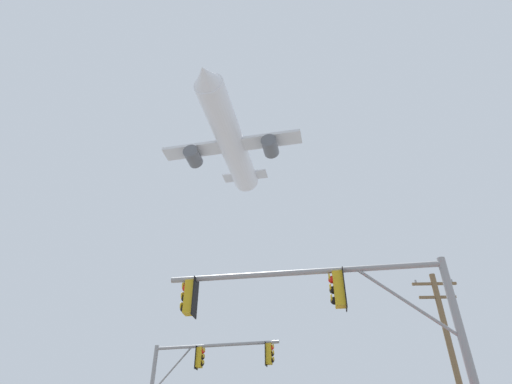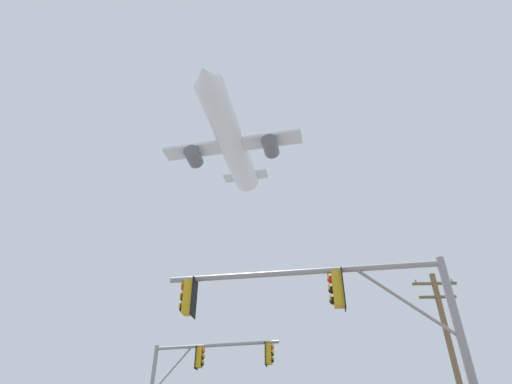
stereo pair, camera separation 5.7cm
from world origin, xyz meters
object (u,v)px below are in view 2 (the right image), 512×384
signal_pole_near (342,314)px  utility_pole (455,366)px  airplane (231,140)px  signal_pole_far (195,377)px

signal_pole_near → utility_pole: (6.44, 10.12, 0.68)m
airplane → utility_pole: bearing=-53.9°
signal_pole_far → airplane: size_ratio=0.28×
signal_pole_far → utility_pole: 11.90m
signal_pole_near → signal_pole_far: signal_pole_far is taller
signal_pole_far → utility_pole: (11.89, -0.30, 0.31)m
signal_pole_near → airplane: (-6.59, 28.00, 30.19)m
signal_pole_near → utility_pole: utility_pole is taller
signal_pole_near → airplane: airplane is taller
signal_pole_near → signal_pole_far: (-5.46, 10.41, 0.36)m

